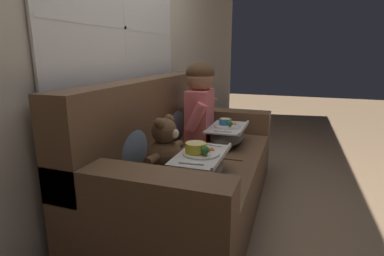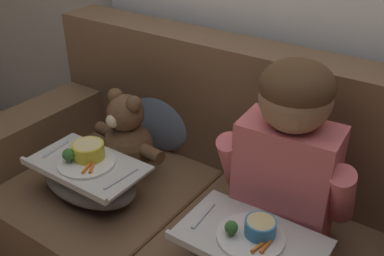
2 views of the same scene
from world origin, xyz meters
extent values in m
plane|color=#8E7051|center=(0.00, 0.00, 0.00)|extent=(14.00, 14.00, 0.00)
cube|color=beige|center=(0.00, 0.59, 1.30)|extent=(8.00, 0.05, 2.60)
cube|color=white|center=(0.00, 0.54, 1.39)|extent=(1.73, 0.02, 1.25)
cube|color=black|center=(0.00, 0.55, 1.39)|extent=(1.68, 0.01, 1.20)
cube|color=white|center=(0.00, 0.54, 1.39)|extent=(0.02, 0.02, 1.20)
cube|color=white|center=(0.00, 0.54, 1.39)|extent=(1.68, 0.02, 0.02)
cube|color=brown|center=(0.00, 0.00, 0.22)|extent=(1.94, 0.99, 0.45)
cube|color=brown|center=(0.00, 0.39, 0.74)|extent=(1.94, 0.22, 0.57)
cube|color=brown|center=(-0.86, 0.00, 0.55)|extent=(0.22, 0.99, 0.20)
cube|color=brown|center=(0.86, 0.00, 0.55)|extent=(0.22, 0.99, 0.20)
cube|color=#513219|center=(0.00, -0.02, 0.45)|extent=(0.01, 0.73, 0.01)
ellipsoid|color=slate|center=(0.37, 0.31, 0.63)|extent=(0.38, 0.18, 0.39)
ellipsoid|color=slate|center=(-0.37, 0.31, 0.63)|extent=(0.39, 0.19, 0.40)
cube|color=#DB6666|center=(0.37, 0.06, 0.68)|extent=(0.35, 0.21, 0.46)
sphere|color=#936B4C|center=(0.37, 0.06, 1.01)|extent=(0.24, 0.24, 0.24)
ellipsoid|color=#4C331E|center=(0.37, 0.06, 1.05)|extent=(0.24, 0.24, 0.17)
cylinder|color=#DB6666|center=(0.18, 0.03, 0.71)|extent=(0.10, 0.19, 0.25)
cylinder|color=#DB6666|center=(0.57, 0.06, 0.71)|extent=(0.10, 0.19, 0.25)
sphere|color=brown|center=(-0.37, 0.06, 0.56)|extent=(0.23, 0.23, 0.23)
sphere|color=brown|center=(-0.37, 0.06, 0.73)|extent=(0.16, 0.16, 0.16)
sphere|color=brown|center=(-0.43, 0.07, 0.79)|extent=(0.07, 0.07, 0.07)
sphere|color=brown|center=(-0.32, 0.05, 0.79)|extent=(0.07, 0.07, 0.07)
sphere|color=beige|center=(-0.38, -0.01, 0.72)|extent=(0.06, 0.06, 0.06)
sphere|color=black|center=(-0.38, -0.03, 0.73)|extent=(0.02, 0.02, 0.02)
cylinder|color=brown|center=(-0.52, 0.08, 0.59)|extent=(0.12, 0.07, 0.06)
cylinder|color=brown|center=(-0.23, 0.04, 0.59)|extent=(0.12, 0.07, 0.06)
cylinder|color=brown|center=(-0.44, -0.05, 0.48)|extent=(0.07, 0.11, 0.06)
cylinder|color=brown|center=(-0.34, -0.06, 0.48)|extent=(0.07, 0.11, 0.06)
ellipsoid|color=slate|center=(0.37, -0.18, 0.52)|extent=(0.45, 0.28, 0.14)
cube|color=beige|center=(0.37, -0.18, 0.60)|extent=(0.47, 0.30, 0.01)
cube|color=beige|center=(0.37, -0.32, 0.61)|extent=(0.47, 0.02, 0.02)
cylinder|color=white|center=(0.37, -0.18, 0.61)|extent=(0.22, 0.22, 0.01)
cylinder|color=#3889C1|center=(0.39, -0.16, 0.64)|extent=(0.10, 0.10, 0.05)
cylinder|color=#E5D189|center=(0.39, -0.16, 0.66)|extent=(0.09, 0.09, 0.01)
sphere|color=#38702D|center=(0.32, -0.22, 0.65)|extent=(0.04, 0.04, 0.04)
cylinder|color=#7A9E56|center=(0.32, -0.22, 0.62)|extent=(0.02, 0.02, 0.02)
cylinder|color=orange|center=(0.42, -0.22, 0.62)|extent=(0.03, 0.08, 0.01)
cylinder|color=orange|center=(0.44, -0.21, 0.62)|extent=(0.01, 0.07, 0.01)
cube|color=silver|center=(0.19, -0.18, 0.61)|extent=(0.02, 0.14, 0.01)
ellipsoid|color=slate|center=(-0.37, -0.18, 0.52)|extent=(0.46, 0.27, 0.14)
cube|color=beige|center=(-0.37, -0.18, 0.60)|extent=(0.48, 0.28, 0.01)
cube|color=beige|center=(-0.37, -0.32, 0.61)|extent=(0.48, 0.02, 0.02)
cylinder|color=white|center=(-0.37, -0.18, 0.61)|extent=(0.23, 0.23, 0.01)
cylinder|color=yellow|center=(-0.39, -0.15, 0.65)|extent=(0.13, 0.13, 0.06)
cylinder|color=#E5D189|center=(-0.39, -0.15, 0.67)|extent=(0.11, 0.11, 0.01)
sphere|color=#38702D|center=(-0.43, -0.23, 0.65)|extent=(0.05, 0.05, 0.05)
cylinder|color=#7A9E56|center=(-0.43, -0.23, 0.62)|extent=(0.02, 0.02, 0.02)
cylinder|color=orange|center=(-0.33, -0.22, 0.62)|extent=(0.04, 0.07, 0.01)
cylinder|color=orange|center=(-0.32, -0.21, 0.62)|extent=(0.05, 0.06, 0.01)
cube|color=silver|center=(-0.56, -0.18, 0.61)|extent=(0.03, 0.14, 0.01)
cube|color=silver|center=(-0.19, -0.18, 0.61)|extent=(0.02, 0.17, 0.01)
camera|label=1|loc=(-2.05, -0.70, 1.21)|focal=28.00mm
camera|label=2|loc=(0.84, -1.18, 1.62)|focal=42.00mm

